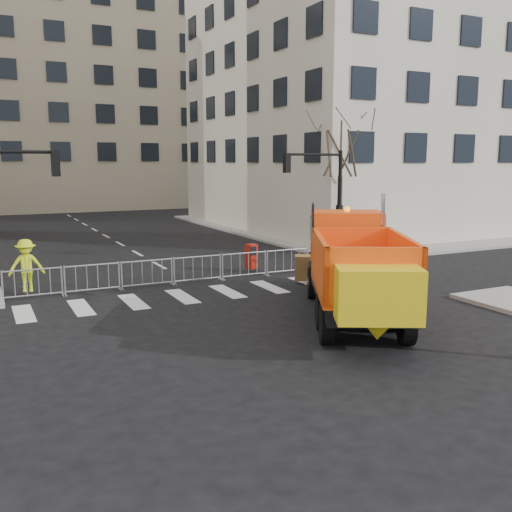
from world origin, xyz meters
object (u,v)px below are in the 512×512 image
newspaper_box (251,256)px  plow_truck (355,266)px  cop_a (361,262)px  cop_c (372,264)px  worker (26,266)px  cop_b (370,260)px

newspaper_box → plow_truck: bearing=-113.1°
cop_a → cop_c: (0.09, -0.56, 0.00)m
worker → newspaper_box: size_ratio=1.76×
cop_c → newspaper_box: size_ratio=1.82×
cop_b → cop_c: bearing=78.4°
plow_truck → cop_c: plow_truck is taller
cop_b → worker: worker is taller
plow_truck → cop_a: (3.04, 3.76, -0.72)m
plow_truck → newspaper_box: plow_truck is taller
newspaper_box → cop_c: bearing=-83.3°
cop_a → cop_c: size_ratio=1.00×
cop_b → plow_truck: bearing=70.0°
cop_b → cop_c: cop_c is taller
plow_truck → newspaper_box: bearing=24.1°
worker → newspaper_box: bearing=7.4°
plow_truck → worker: size_ratio=5.16×
cop_c → cop_a: bearing=-142.0°
cop_a → cop_b: bearing=-178.6°
plow_truck → cop_c: (3.13, 3.19, -0.71)m
worker → newspaper_box: (9.36, 0.45, -0.42)m
cop_c → worker: bearing=-82.9°
cop_b → cop_c: 0.88m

